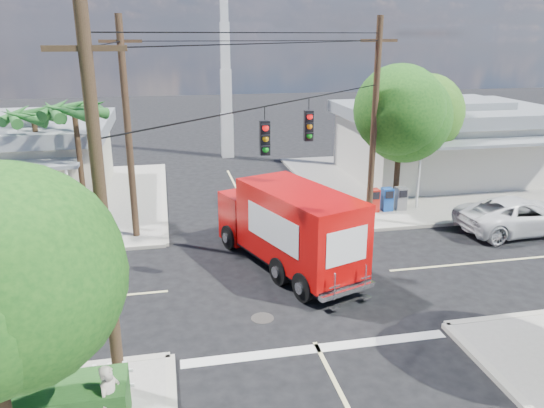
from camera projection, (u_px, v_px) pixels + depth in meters
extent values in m
plane|color=black|center=(283.00, 281.00, 18.61)|extent=(120.00, 120.00, 0.00)
cube|color=gray|center=(425.00, 181.00, 30.95)|extent=(14.00, 14.00, 0.14)
cube|color=#ABA697|center=(310.00, 187.00, 29.61)|extent=(0.25, 14.00, 0.14)
cube|color=#ABA697|center=(497.00, 220.00, 24.42)|extent=(14.00, 0.25, 0.14)
cube|color=gray|center=(23.00, 204.00, 26.75)|extent=(14.00, 14.00, 0.14)
cube|color=#ABA697|center=(164.00, 196.00, 28.08)|extent=(0.25, 14.00, 0.14)
cube|color=beige|center=(242.00, 198.00, 27.93)|extent=(0.12, 12.00, 0.01)
cube|color=beige|center=(535.00, 257.00, 20.52)|extent=(12.00, 0.12, 0.01)
cube|color=silver|center=(318.00, 348.00, 14.60)|extent=(7.50, 0.40, 0.01)
cube|color=beige|center=(443.00, 147.00, 31.62)|extent=(11.00, 8.00, 3.40)
cube|color=gray|center=(447.00, 112.00, 30.99)|extent=(11.80, 8.80, 0.70)
cube|color=gray|center=(448.00, 104.00, 30.84)|extent=(6.05, 4.40, 0.50)
cube|color=gray|center=(494.00, 143.00, 26.69)|extent=(9.90, 1.80, 0.15)
cylinder|color=silver|center=(418.00, 179.00, 25.55)|extent=(0.12, 0.12, 2.90)
cube|color=beige|center=(5.00, 166.00, 27.44)|extent=(10.00, 8.00, 3.20)
cylinder|color=silver|center=(69.00, 198.00, 22.97)|extent=(0.12, 0.12, 2.70)
cube|color=silver|center=(227.00, 136.00, 36.89)|extent=(0.80, 0.80, 3.00)
cube|color=silver|center=(226.00, 92.00, 35.97)|extent=(0.70, 0.70, 3.00)
cube|color=silver|center=(225.00, 46.00, 35.05)|extent=(0.60, 0.60, 3.00)
cylinder|color=#422D1C|center=(1.00, 394.00, 9.67)|extent=(0.28, 0.28, 3.71)
cylinder|color=#422D1C|center=(398.00, 165.00, 25.66)|extent=(0.28, 0.28, 4.10)
sphere|color=#174A15|center=(402.00, 112.00, 24.87)|extent=(4.10, 4.10, 4.10)
sphere|color=#174A15|center=(392.00, 107.00, 24.90)|extent=(3.33, 3.33, 3.33)
sphere|color=#174A15|center=(411.00, 116.00, 24.70)|extent=(3.58, 3.58, 3.58)
cylinder|color=#422D1C|center=(425.00, 158.00, 28.28)|extent=(0.28, 0.28, 3.58)
sphere|color=#2F6617|center=(429.00, 116.00, 27.60)|extent=(3.58, 3.58, 3.58)
sphere|color=#2F6617|center=(421.00, 112.00, 27.64)|extent=(2.91, 2.91, 2.91)
sphere|color=#2F6617|center=(438.00, 119.00, 27.42)|extent=(3.14, 3.14, 3.14)
cylinder|color=#422D1C|center=(81.00, 168.00, 23.36)|extent=(0.24, 0.24, 5.00)
cone|color=#225D22|center=(96.00, 108.00, 22.74)|extent=(0.50, 2.06, 0.98)
cone|color=#225D22|center=(90.00, 106.00, 23.33)|extent=(1.92, 1.68, 0.98)
cone|color=#225D22|center=(72.00, 106.00, 23.34)|extent=(2.12, 0.95, 0.98)
cone|color=#225D22|center=(55.00, 108.00, 22.77)|extent=(1.34, 2.07, 0.98)
cone|color=#225D22|center=(52.00, 110.00, 22.05)|extent=(1.34, 2.07, 0.98)
cone|color=#225D22|center=(66.00, 111.00, 21.71)|extent=(2.12, 0.95, 0.98)
cone|color=#225D22|center=(86.00, 110.00, 22.02)|extent=(1.92, 1.68, 0.98)
cylinder|color=#422D1C|center=(40.00, 166.00, 24.44)|extent=(0.24, 0.24, 4.60)
cone|color=#225D22|center=(54.00, 113.00, 23.88)|extent=(0.50, 2.06, 0.98)
cone|color=#225D22|center=(49.00, 112.00, 24.47)|extent=(1.92, 1.68, 0.98)
cone|color=#225D22|center=(33.00, 111.00, 24.48)|extent=(2.12, 0.95, 0.98)
cone|color=#225D22|center=(16.00, 113.00, 23.91)|extent=(1.34, 2.07, 0.98)
cone|color=#225D22|center=(11.00, 116.00, 23.18)|extent=(1.34, 2.07, 0.98)
cone|color=#225D22|center=(24.00, 117.00, 22.85)|extent=(2.12, 0.95, 0.98)
cone|color=#225D22|center=(43.00, 116.00, 23.15)|extent=(1.92, 1.68, 0.98)
cylinder|color=#473321|center=(103.00, 218.00, 11.39)|extent=(0.28, 0.28, 9.00)
cube|color=#473321|center=(85.00, 48.00, 10.32)|extent=(1.60, 0.12, 0.12)
cylinder|color=#473321|center=(374.00, 124.00, 23.07)|extent=(0.28, 0.28, 9.00)
cube|color=#473321|center=(379.00, 40.00, 22.00)|extent=(1.60, 0.12, 0.12)
cylinder|color=#473321|center=(128.00, 133.00, 21.09)|extent=(0.28, 0.28, 9.00)
cube|color=#473321|center=(120.00, 41.00, 20.01)|extent=(1.60, 0.12, 0.12)
cylinder|color=black|center=(285.00, 103.00, 16.71)|extent=(10.43, 10.43, 0.04)
cube|color=black|center=(265.00, 138.00, 16.10)|extent=(0.30, 0.24, 1.05)
sphere|color=red|center=(266.00, 128.00, 15.87)|extent=(0.20, 0.20, 0.20)
cube|color=black|center=(308.00, 126.00, 18.24)|extent=(0.30, 0.24, 1.05)
sphere|color=red|center=(310.00, 117.00, 18.00)|extent=(0.20, 0.20, 0.20)
cube|color=silver|center=(126.00, 380.00, 12.24)|extent=(0.09, 0.06, 1.00)
cube|color=red|center=(373.00, 200.00, 25.29)|extent=(0.50, 0.50, 1.10)
cube|color=#16459A|center=(387.00, 199.00, 25.42)|extent=(0.50, 0.50, 1.10)
cube|color=slate|center=(401.00, 198.00, 25.56)|extent=(0.50, 0.50, 1.10)
cube|color=black|center=(286.00, 253.00, 19.67)|extent=(4.33, 7.25, 0.22)
cube|color=red|center=(250.00, 215.00, 21.66)|extent=(2.54, 2.16, 1.97)
cube|color=black|center=(243.00, 203.00, 22.05)|extent=(1.84, 0.86, 0.85)
cube|color=silver|center=(241.00, 224.00, 22.50)|extent=(1.97, 0.81, 0.31)
cube|color=red|center=(299.00, 226.00, 18.61)|extent=(3.88, 5.64, 2.59)
cube|color=white|center=(325.00, 217.00, 19.14)|extent=(1.12, 3.03, 1.16)
cube|color=white|center=(272.00, 228.00, 18.00)|extent=(1.12, 3.03, 1.16)
cube|color=white|center=(347.00, 247.00, 16.45)|extent=(1.52, 0.57, 1.16)
cube|color=silver|center=(347.00, 291.00, 16.81)|extent=(2.09, 0.95, 0.16)
cube|color=silver|center=(334.00, 287.00, 16.30)|extent=(0.40, 0.19, 0.89)
cube|color=silver|center=(365.00, 277.00, 16.92)|extent=(0.40, 0.19, 0.89)
cylinder|color=black|center=(230.00, 237.00, 21.25)|extent=(0.61, 1.02, 0.98)
cylinder|color=black|center=(273.00, 228.00, 22.28)|extent=(0.61, 1.02, 0.98)
cylinder|color=black|center=(304.00, 287.00, 17.06)|extent=(0.61, 1.02, 0.98)
cylinder|color=black|center=(353.00, 273.00, 18.09)|extent=(0.61, 1.02, 0.98)
imported|color=silver|center=(520.00, 215.00, 22.95)|extent=(5.61, 2.78, 1.53)
imported|color=beige|center=(111.00, 402.00, 11.01)|extent=(0.67, 0.73, 1.68)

